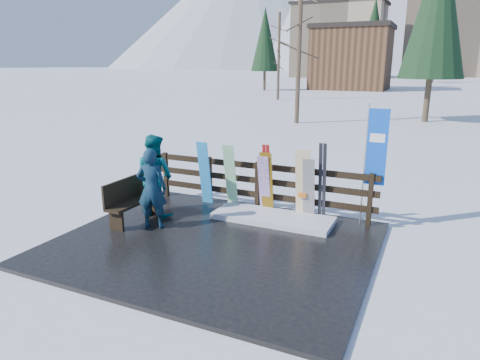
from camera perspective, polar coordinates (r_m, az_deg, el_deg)
The scene contains 18 objects.
ground at distance 8.52m, azimuth -3.45°, elevation -8.70°, with size 700.00×700.00×0.00m, color white.
deck at distance 8.51m, azimuth -3.45°, elevation -8.45°, with size 6.00×5.00×0.08m, color black.
fence at distance 10.15m, azimuth 2.35°, elevation -0.29°, with size 5.60×0.10×1.15m.
snow_patch at distance 9.59m, azimuth 4.39°, elevation -5.04°, with size 2.66×1.00×0.12m, color white.
bench at distance 9.70m, azimuth -14.31°, elevation -2.39°, with size 0.41×1.50×0.97m.
snowboard_0 at distance 10.48m, azimuth -4.72°, elevation 0.92°, with size 0.29×0.03×1.60m, color #268EE3.
snowboard_1 at distance 10.16m, azimuth -1.27°, elevation 0.47°, with size 0.27×0.03×1.59m, color white.
snowboard_2 at distance 9.82m, azimuth 3.59°, elevation -0.40°, with size 0.28×0.03×1.48m, color #D08C00.
snowboard_3 at distance 9.85m, azimuth 3.26°, elevation -0.61°, with size 0.27×0.03×1.40m, color white.
snowboard_4 at distance 9.53m, azimuth 9.13°, elevation -1.23°, with size 0.26×0.03×1.42m, color black.
snowboard_5 at distance 9.54m, azimuth 8.37°, elevation -0.61°, with size 0.32×0.03×1.61m, color white.
ski_pair_a at distance 9.87m, azimuth 3.57°, elevation 0.17°, with size 0.16×0.20×1.62m.
ski_pair_b at distance 9.48m, azimuth 10.91°, elevation -0.30°, with size 0.17×0.23×1.76m.
rental_flag at distance 9.33m, azimuth 17.40°, elevation 3.61°, with size 0.45×0.04×2.60m.
person_front at distance 9.09m, azimuth -11.68°, elevation -1.16°, with size 0.63×0.41×1.71m, color #113949.
person_back at distance 9.85m, azimuth -11.28°, elevation 0.61°, with size 0.91×0.71×1.87m, color #0A5D66.
resort_buildings at distance 122.45m, azimuth 24.63°, elevation 16.89°, with size 73.00×87.60×22.60m.
trees at distance 55.43m, azimuth 27.50°, elevation 16.21°, with size 41.95×68.90×13.17m.
Camera 1 is at (3.72, -6.85, 3.45)m, focal length 32.00 mm.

